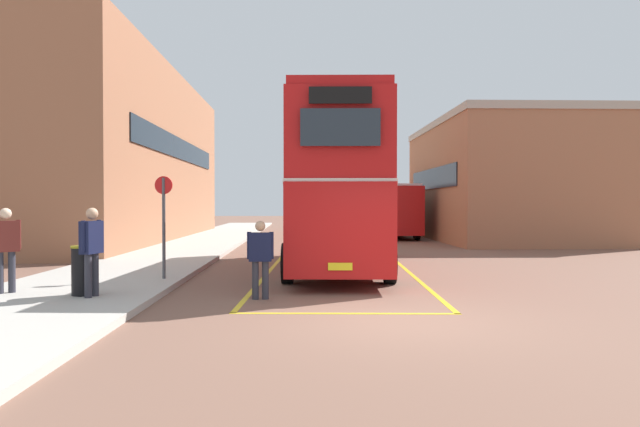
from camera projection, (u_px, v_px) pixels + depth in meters
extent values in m
plane|color=brown|center=(340.00, 251.00, 24.17)|extent=(135.60, 135.60, 0.00)
cube|color=#B2ADA3|center=(194.00, 245.00, 26.37)|extent=(4.00, 57.60, 0.14)
cube|color=#9E6647|center=(130.00, 157.00, 30.89)|extent=(5.37, 23.97, 8.88)
cube|color=#19232D|center=(181.00, 149.00, 30.97)|extent=(0.06, 18.22, 1.10)
cube|color=#9E6647|center=(508.00, 184.00, 31.63)|extent=(8.29, 13.50, 6.04)
cube|color=#232D38|center=(432.00, 179.00, 31.50)|extent=(0.06, 10.26, 1.10)
cube|color=#A89E8E|center=(508.00, 126.00, 31.58)|extent=(8.41, 13.62, 0.36)
cylinder|color=black|center=(300.00, 245.00, 20.53)|extent=(0.32, 1.01, 1.00)
cylinder|color=black|center=(371.00, 245.00, 20.50)|extent=(0.32, 1.01, 1.00)
cylinder|color=black|center=(288.00, 263.00, 14.30)|extent=(0.32, 1.01, 1.00)
cylinder|color=black|center=(390.00, 263.00, 14.27)|extent=(0.32, 1.01, 1.00)
cube|color=#B71414|center=(337.00, 223.00, 17.38)|extent=(2.88, 10.14, 2.10)
cube|color=#B71414|center=(337.00, 153.00, 17.35)|extent=(2.87, 9.94, 2.10)
cube|color=#B71414|center=(337.00, 114.00, 17.33)|extent=(2.77, 9.84, 0.20)
cube|color=silver|center=(337.00, 188.00, 17.37)|extent=(2.90, 10.05, 0.14)
cube|color=#232D38|center=(296.00, 213.00, 17.40)|extent=(0.39, 8.23, 0.84)
cube|color=#232D38|center=(296.00, 149.00, 17.36)|extent=(0.39, 8.23, 0.84)
cube|color=#232D38|center=(378.00, 213.00, 17.36)|extent=(0.39, 8.23, 0.84)
cube|color=#232D38|center=(378.00, 149.00, 17.33)|extent=(0.39, 8.23, 0.84)
cube|color=#232D38|center=(340.00, 127.00, 12.30)|extent=(1.71, 0.11, 0.80)
cube|color=black|center=(340.00, 95.00, 12.29)|extent=(1.34, 0.10, 0.36)
cube|color=#232D38|center=(335.00, 208.00, 22.42)|extent=(1.95, 0.13, 1.00)
cube|color=yellow|center=(340.00, 267.00, 12.36)|extent=(0.52, 0.05, 0.16)
cylinder|color=black|center=(357.00, 227.00, 36.80)|extent=(0.32, 0.93, 0.92)
cylinder|color=black|center=(395.00, 227.00, 37.03)|extent=(0.32, 0.93, 0.92)
cylinder|color=black|center=(372.00, 231.00, 31.51)|extent=(0.32, 0.93, 0.92)
cylinder|color=black|center=(417.00, 231.00, 31.74)|extent=(0.32, 0.93, 0.92)
cube|color=#B71414|center=(385.00, 210.00, 34.25)|extent=(2.96, 8.99, 2.60)
cube|color=silver|center=(385.00, 187.00, 34.23)|extent=(2.79, 8.63, 0.12)
cube|color=#232D38|center=(364.00, 204.00, 34.13)|extent=(0.46, 7.08, 0.96)
cube|color=#232D38|center=(405.00, 204.00, 34.36)|extent=(0.46, 7.08, 0.96)
cube|color=#232D38|center=(371.00, 205.00, 38.68)|extent=(1.94, 0.16, 1.10)
cylinder|color=#2D2D38|center=(265.00, 280.00, 11.94)|extent=(0.14, 0.14, 0.79)
cylinder|color=#2D2D38|center=(255.00, 280.00, 11.93)|extent=(0.14, 0.14, 0.79)
cube|color=#141938|center=(260.00, 247.00, 11.92)|extent=(0.46, 0.22, 0.59)
cylinder|color=#141938|center=(271.00, 245.00, 11.93)|extent=(0.09, 0.09, 0.56)
cylinder|color=#141938|center=(249.00, 246.00, 11.92)|extent=(0.09, 0.09, 0.56)
sphere|color=tan|center=(260.00, 226.00, 11.90)|extent=(0.21, 0.21, 0.21)
cylinder|color=#2D2D38|center=(12.00, 272.00, 11.93)|extent=(0.14, 0.14, 0.85)
cylinder|color=#2D2D38|center=(0.00, 273.00, 11.79)|extent=(0.14, 0.14, 0.85)
cube|color=#591E19|center=(6.00, 236.00, 11.85)|extent=(0.52, 0.48, 0.64)
cylinder|color=#591E19|center=(19.00, 234.00, 12.01)|extent=(0.09, 0.09, 0.60)
sphere|color=beige|center=(6.00, 214.00, 11.82)|extent=(0.23, 0.23, 0.23)
cylinder|color=#2D2D38|center=(95.00, 275.00, 11.49)|extent=(0.14, 0.14, 0.85)
cylinder|color=#2D2D38|center=(88.00, 276.00, 11.27)|extent=(0.14, 0.14, 0.85)
cube|color=#141938|center=(91.00, 237.00, 11.36)|extent=(0.34, 0.54, 0.64)
cylinder|color=#141938|center=(99.00, 235.00, 11.60)|extent=(0.09, 0.09, 0.61)
cylinder|color=#141938|center=(83.00, 236.00, 11.12)|extent=(0.09, 0.09, 0.61)
sphere|color=tan|center=(92.00, 214.00, 11.35)|extent=(0.23, 0.23, 0.23)
cylinder|color=black|center=(83.00, 271.00, 11.60)|extent=(0.44, 0.44, 0.95)
cylinder|color=olive|center=(83.00, 247.00, 11.59)|extent=(0.47, 0.47, 0.04)
cylinder|color=#4C4C51|center=(164.00, 228.00, 14.16)|extent=(0.08, 0.08, 2.46)
cylinder|color=red|center=(164.00, 185.00, 14.14)|extent=(0.44, 0.08, 0.44)
cube|color=gold|center=(268.00, 273.00, 16.43)|extent=(0.65, 12.04, 0.01)
cube|color=gold|center=(410.00, 273.00, 16.38)|extent=(0.65, 12.04, 0.01)
cube|color=gold|center=(345.00, 313.00, 10.38)|extent=(4.16, 0.30, 0.01)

